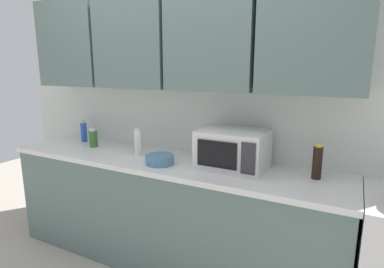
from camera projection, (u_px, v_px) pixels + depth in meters
The scene contains 8 objects.
wall_back_with_cabinets at pixel (178, 72), 2.56m from camera, with size 3.67×0.38×2.60m.
counter_run at pixel (166, 211), 2.60m from camera, with size 2.80×0.63×0.90m.
microwave at pixel (233, 149), 2.27m from camera, with size 0.48×0.37×0.28m.
bottle_white_jar at pixel (138, 142), 2.59m from camera, with size 0.06×0.06×0.24m.
bottle_blue_cleaner at pixel (84, 131), 3.09m from camera, with size 0.06×0.06×0.21m.
bottle_soy_dark at pixel (317, 162), 2.05m from camera, with size 0.06×0.06×0.24m.
bottle_green_oil at pixel (93, 138), 2.89m from camera, with size 0.07×0.07×0.18m.
bowl_ceramic_small at pixel (160, 160), 2.38m from camera, with size 0.22×0.22×0.07m, color teal.
Camera 1 is at (1.31, -2.33, 1.62)m, focal length 29.38 mm.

